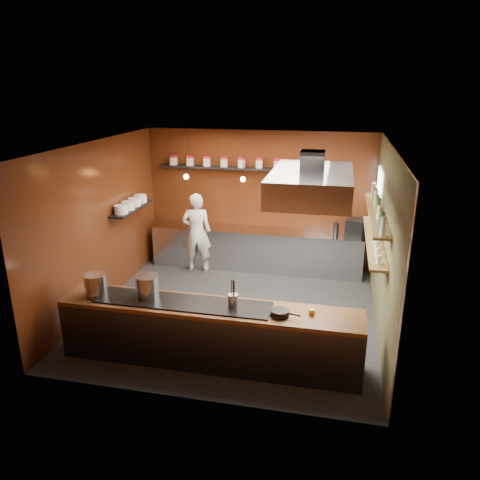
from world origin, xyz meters
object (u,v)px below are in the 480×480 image
(stockpot_large, at_px, (96,284))
(chef, at_px, (197,232))
(stockpot_small, at_px, (147,286))
(extractor_hood, at_px, (311,184))
(espresso_machine, at_px, (356,228))

(stockpot_large, xyz_separation_m, chef, (0.50, 3.42, -0.23))
(stockpot_large, height_order, stockpot_small, stockpot_small)
(extractor_hood, distance_m, stockpot_large, 3.57)
(stockpot_small, distance_m, chef, 3.33)
(stockpot_large, distance_m, chef, 3.47)
(extractor_hood, relative_size, stockpot_large, 6.11)
(extractor_hood, relative_size, espresso_machine, 5.51)
(extractor_hood, bearing_deg, chef, 139.22)
(espresso_machine, height_order, chef, chef)
(extractor_hood, height_order, espresso_machine, extractor_hood)
(espresso_machine, relative_size, chef, 0.21)
(espresso_machine, bearing_deg, extractor_hood, -90.55)
(stockpot_large, bearing_deg, chef, 81.69)
(stockpot_large, xyz_separation_m, stockpot_small, (0.77, 0.11, 0.00))
(extractor_hood, distance_m, chef, 3.73)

